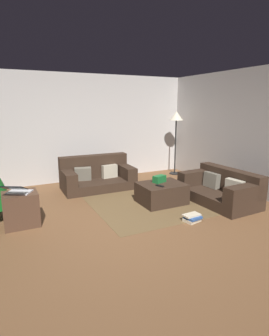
# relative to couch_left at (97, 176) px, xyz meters

# --- Properties ---
(ground_plane) EXTENTS (6.40, 6.40, 0.00)m
(ground_plane) POSITION_rel_couch_left_xyz_m (-0.36, -2.25, -0.27)
(ground_plane) COLOR brown
(rear_partition) EXTENTS (6.40, 0.12, 2.60)m
(rear_partition) POSITION_rel_couch_left_xyz_m (-0.36, 0.89, 1.03)
(rear_partition) COLOR #BCB7B2
(rear_partition) RESTS_ON ground_plane
(couch_left) EXTENTS (1.60, 0.88, 0.73)m
(couch_left) POSITION_rel_couch_left_xyz_m (0.00, 0.00, 0.00)
(couch_left) COLOR #332319
(couch_left) RESTS_ON ground_plane
(couch_right) EXTENTS (0.90, 1.53, 0.64)m
(couch_right) POSITION_rel_couch_left_xyz_m (1.88, -1.99, -0.02)
(couch_right) COLOR #332319
(couch_right) RESTS_ON ground_plane
(ottoman) EXTENTS (0.85, 0.68, 0.39)m
(ottoman) POSITION_rel_couch_left_xyz_m (0.79, -1.53, -0.08)
(ottoman) COLOR #332319
(ottoman) RESTS_ON ground_plane
(gift_box) EXTENTS (0.28, 0.21, 0.14)m
(gift_box) POSITION_rel_couch_left_xyz_m (0.80, -1.43, 0.18)
(gift_box) COLOR #19662D
(gift_box) RESTS_ON ottoman
(tv_remote) EXTENTS (0.11, 0.17, 0.02)m
(tv_remote) POSITION_rel_couch_left_xyz_m (0.66, -1.68, 0.13)
(tv_remote) COLOR black
(tv_remote) RESTS_ON ottoman
(side_table) EXTENTS (0.52, 0.44, 0.54)m
(side_table) POSITION_rel_couch_left_xyz_m (-1.73, -1.44, -0.01)
(side_table) COLOR #4C3323
(side_table) RESTS_ON ground_plane
(laptop) EXTENTS (0.50, 0.53, 0.19)m
(laptop) POSITION_rel_couch_left_xyz_m (-1.76, -1.50, 0.32)
(laptop) COLOR silver
(laptop) RESTS_ON side_table
(book_stack) EXTENTS (0.30, 0.25, 0.12)m
(book_stack) POSITION_rel_couch_left_xyz_m (0.78, -2.52, -0.22)
(book_stack) COLOR beige
(book_stack) RESTS_ON ground_plane
(corner_lamp) EXTENTS (0.36, 0.36, 1.70)m
(corner_lamp) POSITION_rel_couch_left_xyz_m (2.35, 0.31, 1.18)
(corner_lamp) COLOR black
(corner_lamp) RESTS_ON ground_plane
(area_rug) EXTENTS (2.60, 2.00, 0.01)m
(area_rug) POSITION_rel_couch_left_xyz_m (0.79, -1.53, -0.27)
(area_rug) COLOR brown
(area_rug) RESTS_ON ground_plane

